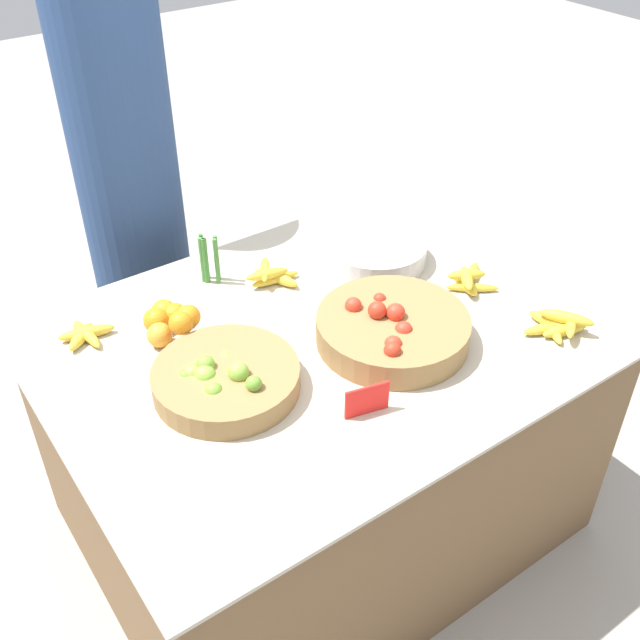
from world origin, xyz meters
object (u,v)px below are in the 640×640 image
object	(u,v)px
lime_bowl	(225,378)
price_sign	(367,400)
metal_bowl	(376,252)
vendor_person	(133,207)
tomato_basket	(392,329)

from	to	relation	value
lime_bowl	price_sign	distance (m)	0.36
metal_bowl	vendor_person	size ratio (longest dim) A/B	0.18
lime_bowl	vendor_person	world-z (taller)	vendor_person
lime_bowl	price_sign	size ratio (longest dim) A/B	3.30
metal_bowl	price_sign	size ratio (longest dim) A/B	2.81
price_sign	vendor_person	size ratio (longest dim) A/B	0.06
lime_bowl	vendor_person	size ratio (longest dim) A/B	0.21
metal_bowl	vendor_person	bearing A→B (deg)	125.88
tomato_basket	metal_bowl	xyz separation A→B (m)	(0.22, 0.34, -0.01)
price_sign	lime_bowl	bearing A→B (deg)	144.10
vendor_person	tomato_basket	bearing A→B (deg)	-74.53
lime_bowl	vendor_person	bearing A→B (deg)	79.43
lime_bowl	price_sign	bearing A→B (deg)	-49.44
lime_bowl	price_sign	world-z (taller)	lime_bowl
lime_bowl	tomato_basket	bearing A→B (deg)	-11.26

